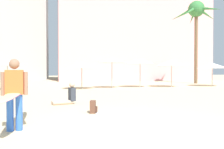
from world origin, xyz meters
name	(u,v)px	position (x,y,z in m)	size (l,w,h in m)	color
ground	(134,127)	(0.00, 0.00, 0.00)	(120.00, 120.00, 0.00)	beige
hotel_pink	(133,17)	(9.62, 28.08, 9.71)	(22.33, 8.07, 19.42)	pink
palm_tree_left	(196,15)	(13.12, 16.91, 7.59)	(5.24, 5.35, 9.07)	brown
cafe_umbrella_0	(212,66)	(11.93, 12.61, 1.89)	(2.73, 2.73, 2.14)	gray
cafe_umbrella_2	(171,63)	(7.76, 12.46, 2.09)	(2.59, 2.59, 2.33)	gray
cafe_umbrella_3	(82,65)	(0.02, 12.15, 1.87)	(2.51, 2.51, 2.10)	gray
cafe_umbrella_4	(112,60)	(2.49, 12.48, 2.29)	(2.20, 2.20, 2.47)	gray
cafe_umbrella_5	(7,63)	(-5.31, 12.44, 2.01)	(2.36, 2.36, 2.23)	gray
cafe_umbrella_7	(140,62)	(5.01, 12.77, 2.19)	(2.42, 2.42, 2.37)	gray
beach_towel	(124,114)	(0.25, 1.68, 0.01)	(1.80, 1.09, 0.01)	white
backpack	(93,107)	(-0.70, 2.18, 0.20)	(0.30, 0.34, 0.42)	brown
person_far_left	(68,96)	(-1.41, 4.53, 0.32)	(1.04, 0.62, 0.94)	#D1A889
person_near_left	(15,92)	(-2.88, 0.50, 0.92)	(0.61, 3.04, 1.71)	blue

